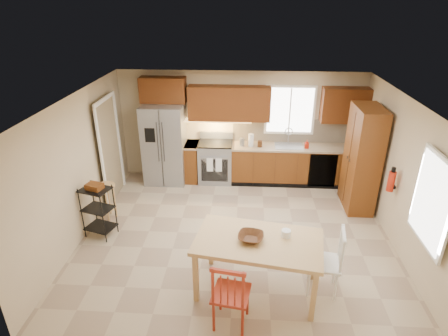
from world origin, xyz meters
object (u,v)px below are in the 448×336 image
Objects in this scene: soap_bottle at (307,144)px; dining_table at (257,266)px; table_jar at (286,235)px; range_stove at (216,162)px; refrigerator at (165,144)px; pantry at (362,159)px; utility_cart at (99,211)px; bar_stool at (108,201)px; fire_extinguisher at (391,181)px; chair_white at (324,261)px; table_bowl at (251,240)px; chair_red at (231,292)px.

soap_bottle reaches higher than dining_table.
soap_bottle reaches higher than table_jar.
refrigerator is at bearing -177.01° from range_stove.
pantry is 2.14× the size of utility_cart.
range_stove is 2.62m from bar_stool.
dining_table is (-2.28, -1.52, -0.67)m from fire_extinguisher.
refrigerator is at bearing 179.55° from soap_bottle.
dining_table is at bearing -6.16° from utility_cart.
fire_extinguisher reaches higher than bar_stool.
dining_table is (-2.08, -2.57, -0.62)m from pantry.
chair_white is at bearing 12.35° from dining_table.
range_stove reaches higher than table_bowl.
soap_bottle is 3.46m from chair_white.
utility_cart is at bearing -67.10° from bar_stool.
chair_white reaches higher than utility_cart.
chair_red reaches higher than range_stove.
soap_bottle is at bearing 70.38° from table_bowl.
bar_stool is (-3.98, -1.65, -0.64)m from soap_bottle.
pantry reaches higher than refrigerator.
table_bowl is at bearing -147.54° from fire_extinguisher.
table_bowl is (-1.24, -3.47, -0.12)m from soap_bottle.
soap_bottle is 1.12× the size of table_jar.
chair_red is 3.52m from bar_stool.
chair_red and chair_white have the same top height.
bar_stool is 0.72× the size of utility_cart.
chair_white is at bearing -114.09° from pantry.
fire_extinguisher is 2.06m from chair_white.
table_bowl is at bearing -77.41° from range_stove.
chair_red is 2.90× the size of table_bowl.
bar_stool is (-5.13, 0.30, -0.75)m from fire_extinguisher.
table_bowl is at bearing -167.47° from table_jar.
range_stove is 4.24m from chair_red.
dining_table is 0.96m from chair_white.
range_stove is 5.39× the size of table_jar.
chair_red is 1.06× the size of utility_cart.
chair_red is at bearing -82.49° from range_stove.
refrigerator is 1.98× the size of range_stove.
table_jar is (-1.89, -1.41, -0.19)m from fire_extinguisher.
refrigerator is 4.50m from chair_red.
chair_red is 6.08× the size of table_jar.
pantry is 1.19× the size of dining_table.
range_stove is at bearing 68.33° from utility_cart.
fire_extinguisher is (0.20, -1.05, 0.05)m from pantry.
chair_red reaches higher than dining_table.
bar_stool is (-2.50, 2.46, -0.16)m from chair_red.
soap_bottle is 2.27m from fire_extinguisher.
chair_red is at bearing -108.96° from dining_table.
soap_bottle reaches higher than chair_white.
dining_table is at bearing -164.05° from table_jar.
range_stove is 2.10m from soap_bottle.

